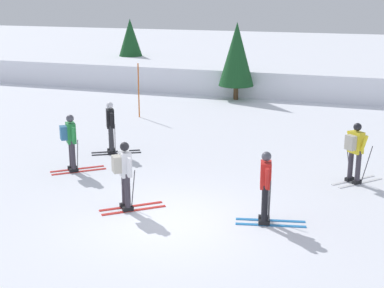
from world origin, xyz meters
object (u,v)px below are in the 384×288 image
(skier_green, at_px, (71,140))
(conifer_far_right, at_px, (237,54))
(skier_yellow, at_px, (355,150))
(skier_red, at_px, (266,185))
(trail_marker_pole, at_px, (139,91))
(skier_white, at_px, (125,173))
(skier_black, at_px, (111,126))
(conifer_far_left, at_px, (130,42))

(skier_green, distance_m, conifer_far_right, 12.53)
(skier_yellow, bearing_deg, skier_red, -116.67)
(trail_marker_pole, relative_size, conifer_far_right, 0.61)
(skier_white, height_order, conifer_far_right, conifer_far_right)
(skier_green, distance_m, skier_red, 6.43)
(skier_black, height_order, conifer_far_right, conifer_far_right)
(skier_red, bearing_deg, trail_marker_pole, 128.44)
(skier_green, distance_m, skier_white, 3.54)
(skier_black, xyz_separation_m, trail_marker_pole, (-1.35, 5.19, 0.22))
(skier_yellow, xyz_separation_m, conifer_far_right, (-6.13, 10.72, 1.24))
(skier_green, height_order, conifer_far_left, conifer_far_left)
(skier_green, height_order, skier_yellow, same)
(skier_green, distance_m, skier_yellow, 8.07)
(skier_red, xyz_separation_m, skier_yellow, (1.75, 3.49, 0.04))
(conifer_far_left, bearing_deg, conifer_far_right, -31.42)
(skier_black, relative_size, conifer_far_right, 0.46)
(skier_white, xyz_separation_m, conifer_far_left, (-8.84, 19.31, 1.19))
(skier_green, bearing_deg, skier_yellow, 11.61)
(skier_red, height_order, conifer_far_right, conifer_far_right)
(skier_black, bearing_deg, skier_red, -33.74)
(skier_yellow, height_order, trail_marker_pole, trail_marker_pole)
(skier_green, bearing_deg, trail_marker_pole, 98.59)
(skier_black, bearing_deg, trail_marker_pole, 104.54)
(skier_black, bearing_deg, skier_yellow, -3.35)
(skier_green, xyz_separation_m, conifer_far_left, (-6.06, 17.13, 1.19))
(skier_black, xyz_separation_m, conifer_far_left, (-6.31, 15.06, 1.23))
(conifer_far_right, bearing_deg, trail_marker_pole, -119.41)
(skier_black, xyz_separation_m, conifer_far_right, (1.52, 10.27, 1.28))
(skier_black, bearing_deg, conifer_far_right, 81.58)
(skier_red, bearing_deg, conifer_far_left, 122.73)
(conifer_far_right, bearing_deg, skier_white, -86.01)
(skier_yellow, relative_size, trail_marker_pole, 0.76)
(skier_white, height_order, conifer_far_left, conifer_far_left)
(skier_green, distance_m, conifer_far_left, 18.21)
(skier_yellow, relative_size, conifer_far_right, 0.46)
(skier_black, height_order, conifer_far_left, conifer_far_left)
(trail_marker_pole, height_order, conifer_far_left, conifer_far_left)
(skier_yellow, relative_size, skier_black, 1.00)
(skier_red, xyz_separation_m, conifer_far_left, (-12.21, 19.00, 1.23))
(skier_white, bearing_deg, conifer_far_right, 93.99)
(skier_black, height_order, skier_white, same)
(skier_black, bearing_deg, skier_white, -59.23)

